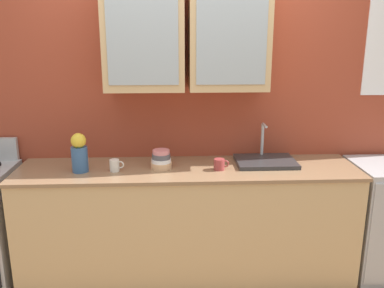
# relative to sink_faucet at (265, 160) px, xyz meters

# --- Properties ---
(ground_plane) EXTENTS (10.00, 10.00, 0.00)m
(ground_plane) POSITION_rel_sink_faucet_xyz_m (-0.60, -0.08, -0.91)
(ground_plane) COLOR brown
(back_wall_unit) EXTENTS (4.24, 0.41, 2.77)m
(back_wall_unit) POSITION_rel_sink_faucet_xyz_m (-0.59, 0.23, 0.56)
(back_wall_unit) COLOR #993D28
(back_wall_unit) RESTS_ON ground_plane
(counter) EXTENTS (2.52, 0.60, 0.88)m
(counter) POSITION_rel_sink_faucet_xyz_m (-0.60, -0.08, -0.46)
(counter) COLOR tan
(counter) RESTS_ON ground_plane
(sink_faucet) EXTENTS (0.45, 0.35, 0.29)m
(sink_faucet) POSITION_rel_sink_faucet_xyz_m (0.00, 0.00, 0.00)
(sink_faucet) COLOR #2D2D30
(sink_faucet) RESTS_ON counter
(bowl_stack) EXTENTS (0.15, 0.15, 0.14)m
(bowl_stack) POSITION_rel_sink_faucet_xyz_m (-0.79, -0.08, 0.04)
(bowl_stack) COLOR #E0AD7F
(bowl_stack) RESTS_ON counter
(vase) EXTENTS (0.12, 0.12, 0.28)m
(vase) POSITION_rel_sink_faucet_xyz_m (-1.37, -0.12, 0.12)
(vase) COLOR #33598C
(vase) RESTS_ON counter
(cup_near_sink) EXTENTS (0.11, 0.08, 0.08)m
(cup_near_sink) POSITION_rel_sink_faucet_xyz_m (-0.37, -0.14, 0.02)
(cup_near_sink) COLOR #993838
(cup_near_sink) RESTS_ON counter
(cup_near_bowls) EXTENTS (0.10, 0.07, 0.09)m
(cup_near_bowls) POSITION_rel_sink_faucet_xyz_m (-1.13, -0.13, 0.02)
(cup_near_bowls) COLOR silver
(cup_near_bowls) RESTS_ON counter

